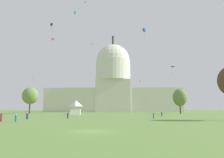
{
  "coord_description": "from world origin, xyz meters",
  "views": [
    {
      "loc": [
        2.93,
        -24.95,
        2.6
      ],
      "look_at": [
        0.36,
        98.79,
        20.1
      ],
      "focal_mm": 33.8,
      "sensor_mm": 36.0,
      "label": 1
    }
  ],
  "objects_px": {
    "person_navy_front_right": "(162,114)",
    "person_navy_mid_left": "(68,115)",
    "person_navy_front_center": "(27,116)",
    "person_tan_edge_east": "(27,115)",
    "kite_turquoise_low": "(62,90)",
    "kite_white_low": "(33,78)",
    "kite_violet_low": "(172,69)",
    "kite_lime_mid": "(93,44)",
    "kite_blue_mid": "(144,30)",
    "kite_cyan_high": "(75,13)",
    "kite_orange_high": "(85,2)",
    "kite_pink_mid": "(141,80)",
    "person_teal_back_left": "(16,118)",
    "tree_west_far": "(30,96)",
    "person_maroon_back_right": "(1,118)",
    "tree_east_near": "(180,98)",
    "kite_black_mid": "(52,25)",
    "event_tent": "(76,107)",
    "capitol_building": "(113,86)",
    "person_teal_mid_center": "(154,116)"
  },
  "relations": [
    {
      "from": "kite_white_low",
      "to": "person_navy_front_right",
      "type": "bearing_deg",
      "value": -143.37
    },
    {
      "from": "kite_orange_high",
      "to": "kite_white_low",
      "type": "distance_m",
      "value": 48.22
    },
    {
      "from": "event_tent",
      "to": "person_teal_mid_center",
      "type": "bearing_deg",
      "value": -57.99
    },
    {
      "from": "tree_west_far",
      "to": "kite_white_low",
      "type": "xyz_separation_m",
      "value": [
        6.62,
        -13.39,
        7.86
      ]
    },
    {
      "from": "event_tent",
      "to": "tree_east_near",
      "type": "height_order",
      "value": "tree_east_near"
    },
    {
      "from": "kite_blue_mid",
      "to": "kite_pink_mid",
      "type": "height_order",
      "value": "kite_blue_mid"
    },
    {
      "from": "person_tan_edge_east",
      "to": "kite_orange_high",
      "type": "relative_size",
      "value": 1.58
    },
    {
      "from": "person_navy_front_center",
      "to": "kite_violet_low",
      "type": "bearing_deg",
      "value": 169.15
    },
    {
      "from": "capitol_building",
      "to": "kite_white_low",
      "type": "distance_m",
      "value": 87.1
    },
    {
      "from": "person_teal_back_left",
      "to": "kite_cyan_high",
      "type": "xyz_separation_m",
      "value": [
        3.67,
        35.65,
        38.84
      ]
    },
    {
      "from": "kite_turquoise_low",
      "to": "kite_white_low",
      "type": "distance_m",
      "value": 35.47
    },
    {
      "from": "person_teal_back_left",
      "to": "kite_orange_high",
      "type": "distance_m",
      "value": 86.51
    },
    {
      "from": "person_navy_mid_left",
      "to": "kite_pink_mid",
      "type": "relative_size",
      "value": 0.67
    },
    {
      "from": "person_navy_mid_left",
      "to": "person_tan_edge_east",
      "type": "distance_m",
      "value": 16.68
    },
    {
      "from": "kite_pink_mid",
      "to": "kite_orange_high",
      "type": "xyz_separation_m",
      "value": [
        -33.2,
        -36.59,
        37.45
      ]
    },
    {
      "from": "person_navy_front_center",
      "to": "kite_lime_mid",
      "type": "relative_size",
      "value": 0.54
    },
    {
      "from": "person_maroon_back_right",
      "to": "kite_black_mid",
      "type": "xyz_separation_m",
      "value": [
        -1.25,
        33.06,
        33.55
      ]
    },
    {
      "from": "tree_west_far",
      "to": "person_teal_back_left",
      "type": "relative_size",
      "value": 9.06
    },
    {
      "from": "tree_east_near",
      "to": "person_navy_front_right",
      "type": "height_order",
      "value": "tree_east_near"
    },
    {
      "from": "person_navy_front_right",
      "to": "kite_blue_mid",
      "type": "relative_size",
      "value": 0.45
    },
    {
      "from": "person_navy_front_center",
      "to": "kite_pink_mid",
      "type": "distance_m",
      "value": 99.28
    },
    {
      "from": "kite_violet_low",
      "to": "kite_cyan_high",
      "type": "bearing_deg",
      "value": -32.7
    },
    {
      "from": "kite_cyan_high",
      "to": "kite_violet_low",
      "type": "xyz_separation_m",
      "value": [
        31.2,
        -21.26,
        -26.47
      ]
    },
    {
      "from": "person_maroon_back_right",
      "to": "kite_cyan_high",
      "type": "bearing_deg",
      "value": 103.53
    },
    {
      "from": "person_navy_front_center",
      "to": "kite_turquoise_low",
      "type": "height_order",
      "value": "kite_turquoise_low"
    },
    {
      "from": "person_teal_back_left",
      "to": "kite_cyan_high",
      "type": "height_order",
      "value": "kite_cyan_high"
    },
    {
      "from": "person_tan_edge_east",
      "to": "kite_pink_mid",
      "type": "xyz_separation_m",
      "value": [
        44.89,
        75.33,
        20.94
      ]
    },
    {
      "from": "event_tent",
      "to": "kite_black_mid",
      "type": "distance_m",
      "value": 35.67
    },
    {
      "from": "person_navy_front_right",
      "to": "person_navy_front_center",
      "type": "bearing_deg",
      "value": -68.17
    },
    {
      "from": "person_navy_front_center",
      "to": "person_tan_edge_east",
      "type": "relative_size",
      "value": 0.91
    },
    {
      "from": "person_tan_edge_east",
      "to": "kite_cyan_high",
      "type": "distance_m",
      "value": 42.0
    },
    {
      "from": "person_teal_back_left",
      "to": "person_tan_edge_east",
      "type": "relative_size",
      "value": 0.89
    },
    {
      "from": "kite_orange_high",
      "to": "kite_white_low",
      "type": "height_order",
      "value": "kite_orange_high"
    },
    {
      "from": "kite_blue_mid",
      "to": "kite_orange_high",
      "type": "height_order",
      "value": "kite_orange_high"
    },
    {
      "from": "person_navy_front_center",
      "to": "person_tan_edge_east",
      "type": "bearing_deg",
      "value": -81.81
    },
    {
      "from": "person_maroon_back_right",
      "to": "kite_white_low",
      "type": "bearing_deg",
      "value": 131.77
    },
    {
      "from": "person_maroon_back_right",
      "to": "person_navy_front_right",
      "type": "bearing_deg",
      "value": 64.0
    },
    {
      "from": "tree_west_far",
      "to": "kite_turquoise_low",
      "type": "distance_m",
      "value": 25.16
    },
    {
      "from": "kite_blue_mid",
      "to": "kite_violet_low",
      "type": "height_order",
      "value": "kite_blue_mid"
    },
    {
      "from": "person_tan_edge_east",
      "to": "kite_orange_high",
      "type": "distance_m",
      "value": 71.04
    },
    {
      "from": "kite_lime_mid",
      "to": "kite_white_low",
      "type": "xyz_separation_m",
      "value": [
        -28.72,
        1.48,
        -16.19
      ]
    },
    {
      "from": "tree_west_far",
      "to": "kite_orange_high",
      "type": "relative_size",
      "value": 12.76
    },
    {
      "from": "person_tan_edge_east",
      "to": "kite_lime_mid",
      "type": "height_order",
      "value": "kite_lime_mid"
    },
    {
      "from": "person_navy_front_right",
      "to": "person_navy_mid_left",
      "type": "distance_m",
      "value": 32.91
    },
    {
      "from": "person_navy_front_right",
      "to": "kite_violet_low",
      "type": "relative_size",
      "value": 0.71
    },
    {
      "from": "person_maroon_back_right",
      "to": "kite_turquoise_low",
      "type": "relative_size",
      "value": 1.52
    },
    {
      "from": "person_navy_front_center",
      "to": "tree_west_far",
      "type": "bearing_deg",
      "value": -83.35
    },
    {
      "from": "kite_black_mid",
      "to": "tree_east_near",
      "type": "bearing_deg",
      "value": 84.93
    },
    {
      "from": "kite_turquoise_low",
      "to": "tree_west_far",
      "type": "bearing_deg",
      "value": 28.49
    },
    {
      "from": "tree_east_near",
      "to": "kite_violet_low",
      "type": "xyz_separation_m",
      "value": [
        -17.33,
        -52.27,
        4.81
      ]
    }
  ]
}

